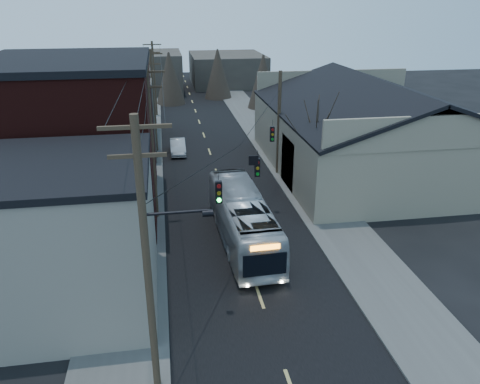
# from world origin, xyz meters

# --- Properties ---
(road_surface) EXTENTS (9.00, 110.00, 0.02)m
(road_surface) POSITION_xyz_m (0.00, 30.00, 0.01)
(road_surface) COLOR black
(road_surface) RESTS_ON ground
(sidewalk_left) EXTENTS (4.00, 110.00, 0.12)m
(sidewalk_left) POSITION_xyz_m (-6.50, 30.00, 0.06)
(sidewalk_left) COLOR #474744
(sidewalk_left) RESTS_ON ground
(sidewalk_right) EXTENTS (4.00, 110.00, 0.12)m
(sidewalk_right) POSITION_xyz_m (6.50, 30.00, 0.06)
(sidewalk_right) COLOR #474744
(sidewalk_right) RESTS_ON ground
(building_clapboard) EXTENTS (8.00, 8.00, 7.00)m
(building_clapboard) POSITION_xyz_m (-9.00, 9.00, 3.50)
(building_clapboard) COLOR gray
(building_clapboard) RESTS_ON ground
(building_brick) EXTENTS (10.00, 12.00, 10.00)m
(building_brick) POSITION_xyz_m (-10.00, 20.00, 5.00)
(building_brick) COLOR black
(building_brick) RESTS_ON ground
(building_left_far) EXTENTS (9.00, 14.00, 7.00)m
(building_left_far) POSITION_xyz_m (-9.50, 36.00, 3.50)
(building_left_far) COLOR #36302B
(building_left_far) RESTS_ON ground
(warehouse) EXTENTS (16.16, 20.60, 7.73)m
(warehouse) POSITION_xyz_m (13.00, 25.00, 2.70)
(warehouse) COLOR gray
(warehouse) RESTS_ON ground
(building_far_left) EXTENTS (10.00, 12.00, 6.00)m
(building_far_left) POSITION_xyz_m (-6.00, 65.00, 3.00)
(building_far_left) COLOR #36302B
(building_far_left) RESTS_ON ground
(building_far_right) EXTENTS (12.00, 14.00, 5.00)m
(building_far_right) POSITION_xyz_m (7.00, 70.00, 2.50)
(building_far_right) COLOR #36302B
(building_far_right) RESTS_ON ground
(bare_tree) EXTENTS (0.40, 0.40, 7.20)m
(bare_tree) POSITION_xyz_m (6.50, 20.00, 3.60)
(bare_tree) COLOR black
(bare_tree) RESTS_ON ground
(utility_lines) EXTENTS (11.24, 45.28, 10.50)m
(utility_lines) POSITION_xyz_m (-3.11, 24.14, 4.95)
(utility_lines) COLOR #382B1E
(utility_lines) RESTS_ON ground
(bus) EXTENTS (2.92, 11.02, 3.05)m
(bus) POSITION_xyz_m (0.13, 13.78, 1.52)
(bus) COLOR #A8AFB4
(bus) RESTS_ON ground
(parked_car) EXTENTS (1.42, 4.02, 1.32)m
(parked_car) POSITION_xyz_m (-3.00, 32.00, 0.66)
(parked_car) COLOR #AFB3B7
(parked_car) RESTS_ON ground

